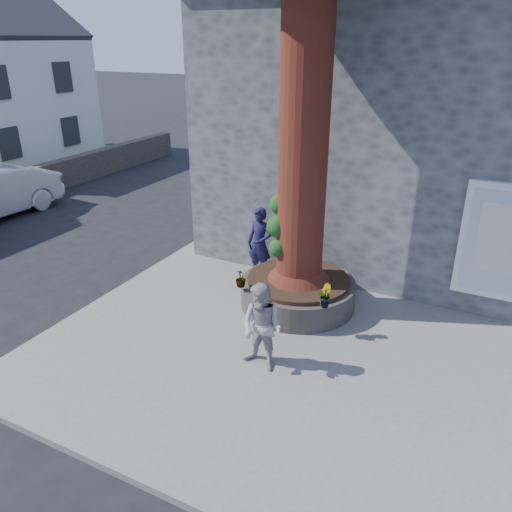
% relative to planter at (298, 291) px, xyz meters
% --- Properties ---
extents(ground, '(120.00, 120.00, 0.00)m').
position_rel_planter_xyz_m(ground, '(-0.80, -2.00, -0.41)').
color(ground, black).
rests_on(ground, ground).
extents(pavement, '(9.00, 8.00, 0.12)m').
position_rel_planter_xyz_m(pavement, '(0.70, -1.00, -0.35)').
color(pavement, slate).
rests_on(pavement, ground).
extents(yellow_line, '(0.10, 30.00, 0.01)m').
position_rel_planter_xyz_m(yellow_line, '(-3.85, -1.00, -0.41)').
color(yellow_line, yellow).
rests_on(yellow_line, ground).
extents(stone_shop, '(10.30, 8.30, 6.30)m').
position_rel_planter_xyz_m(stone_shop, '(1.70, 5.20, 2.75)').
color(stone_shop, '#474A4C').
rests_on(stone_shop, ground).
extents(planter, '(2.30, 2.30, 0.60)m').
position_rel_planter_xyz_m(planter, '(0.00, 0.00, 0.00)').
color(planter, black).
rests_on(planter, pavement).
extents(man, '(0.63, 0.44, 1.62)m').
position_rel_planter_xyz_m(man, '(-1.27, 0.80, 0.52)').
color(man, '#141336').
rests_on(man, pavement).
extents(woman, '(0.81, 0.67, 1.50)m').
position_rel_planter_xyz_m(woman, '(0.28, -2.21, 0.46)').
color(woman, '#A19D9A').
rests_on(woman, pavement).
extents(shopping_bag, '(0.21, 0.13, 0.28)m').
position_rel_planter_xyz_m(shopping_bag, '(-1.13, 0.65, -0.15)').
color(shopping_bag, white).
rests_on(shopping_bag, pavement).
extents(plant_a, '(0.23, 0.21, 0.37)m').
position_rel_planter_xyz_m(plant_a, '(-0.85, 0.85, 0.49)').
color(plant_a, gray).
rests_on(plant_a, planter).
extents(plant_b, '(0.30, 0.31, 0.43)m').
position_rel_planter_xyz_m(plant_b, '(0.85, -0.85, 0.52)').
color(plant_b, gray).
rests_on(plant_b, planter).
extents(plant_c, '(0.21, 0.21, 0.36)m').
position_rel_planter_xyz_m(plant_c, '(-0.85, -0.85, 0.49)').
color(plant_c, gray).
rests_on(plant_c, planter).
extents(plant_d, '(0.34, 0.34, 0.28)m').
position_rel_planter_xyz_m(plant_d, '(0.85, -0.85, 0.45)').
color(plant_d, gray).
rests_on(plant_d, planter).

